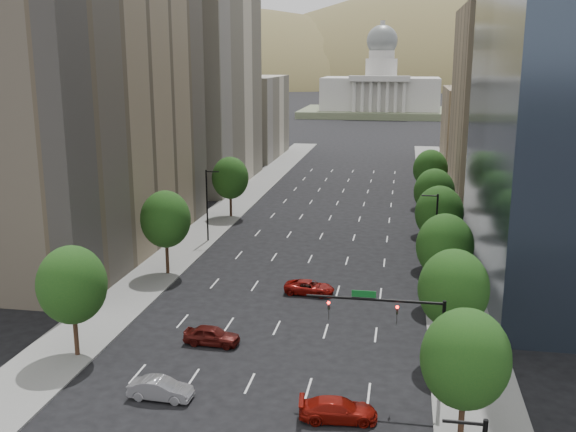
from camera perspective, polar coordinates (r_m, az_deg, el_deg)
The scene contains 24 objects.
sidewalk_left at distance 79.21m, azimuth -9.27°, elevation -3.01°, with size 6.00×200.00×0.15m, color slate.
sidewalk_right at distance 75.17m, azimuth 13.72°, elevation -4.13°, with size 6.00×200.00×0.15m, color slate.
midrise_cream_left at distance 119.93m, azimuth -7.14°, elevation 11.08°, with size 14.00×30.00×35.00m, color beige.
filler_left at distance 152.28m, azimuth -3.39°, elevation 8.45°, with size 14.00×26.00×18.00m, color beige.
parking_tan_right at distance 112.82m, azimuth 17.82°, elevation 9.13°, with size 14.00×30.00×30.00m, color #8C7759.
filler_right at distance 146.06m, azimuth 15.95°, elevation 7.35°, with size 14.00×26.00×16.00m, color #8C7759.
tree_right_0 at distance 40.52m, azimuth 14.94°, elevation -11.74°, with size 5.20×5.20×8.39m.
tree_right_1 at distance 50.55m, azimuth 13.97°, elevation -6.09°, with size 5.20×5.20×8.75m.
tree_right_2 at distance 62.02m, azimuth 13.27°, elevation -2.53°, with size 5.20×5.20×8.61m.
tree_right_3 at distance 73.56m, azimuth 12.81°, elevation 0.23°, with size 5.20×5.20×8.89m.
tree_right_4 at distance 87.33m, azimuth 12.40°, elevation 2.03°, with size 5.20×5.20×8.46m.
tree_right_5 at distance 103.01m, azimuth 12.08°, elevation 3.93°, with size 5.20×5.20×8.75m.
tree_left_0 at distance 52.49m, azimuth -17.99°, elevation -5.63°, with size 5.20×5.20×8.75m.
tree_left_1 at distance 69.94m, azimuth -10.43°, elevation -0.28°, with size 5.20×5.20×8.97m.
tree_left_2 at distance 94.25m, azimuth -4.97°, elevation 3.26°, with size 5.20×5.20×8.68m.
streetlight_rn at distance 68.93m, azimuth 12.47°, elevation -1.54°, with size 1.70×0.20×9.00m.
streetlight_ln at distance 82.00m, azimuth -6.90°, elevation 1.08°, with size 1.70×0.20×9.00m.
traffic_signal at distance 45.00m, azimuth 9.95°, elevation -9.16°, with size 9.12×0.40×7.38m.
capitol at distance 261.85m, azimuth 7.91°, elevation 10.36°, with size 60.00×40.00×35.20m.
foothills at distance 614.42m, azimuth 12.35°, elevation 7.58°, with size 720.00×413.00×263.00m.
car_red_near at distance 43.74m, azimuth 4.31°, elevation -16.18°, with size 2.01×4.95×1.44m, color maroon.
car_maroon at distance 54.10m, azimuth -6.53°, elevation -10.11°, with size 1.80×4.48×1.53m, color #460E0B.
car_silver at distance 46.76m, azimuth -10.83°, elevation -14.32°, with size 1.52×4.35×1.43m, color #949398.
car_red_far at distance 64.60m, azimuth 1.84°, elevation -6.12°, with size 2.21×4.80×1.33m, color maroon.
Camera 1 is at (10.07, -11.59, 22.36)m, focal length 41.57 mm.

